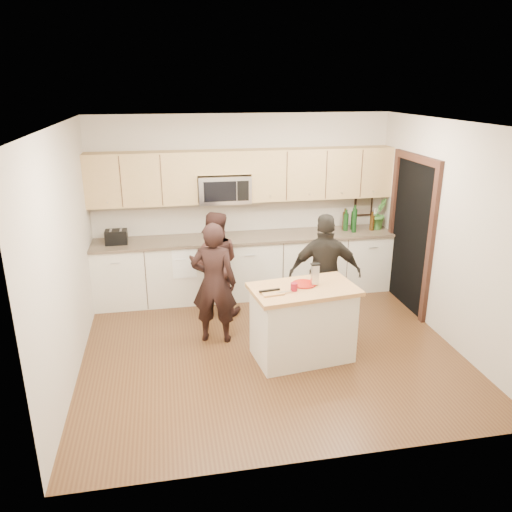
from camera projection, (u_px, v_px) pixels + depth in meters
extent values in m
plane|color=#50331B|center=(269.00, 347.00, 6.20)|extent=(4.50, 4.50, 0.00)
cube|color=#B8AD9D|center=(243.00, 205.00, 7.62)|extent=(4.50, 0.02, 2.70)
cube|color=#B8AD9D|center=(324.00, 320.00, 3.90)|extent=(4.50, 0.02, 2.70)
cube|color=#B8AD9D|center=(66.00, 256.00, 5.37)|extent=(0.02, 4.00, 2.70)
cube|color=#B8AD9D|center=(448.00, 234.00, 6.15)|extent=(0.02, 4.00, 2.70)
cube|color=white|center=(272.00, 124.00, 5.32)|extent=(4.50, 4.00, 0.02)
cube|color=beige|center=(247.00, 267.00, 7.62)|extent=(4.50, 0.62, 0.90)
cube|color=brown|center=(246.00, 238.00, 7.46)|extent=(4.50, 0.66, 0.04)
cube|color=tan|center=(142.00, 179.00, 7.05)|extent=(1.55, 0.33, 0.75)
cube|color=tan|center=(321.00, 173.00, 7.51)|extent=(2.17, 0.33, 0.75)
cube|color=tan|center=(223.00, 162.00, 7.18)|extent=(0.78, 0.33, 0.33)
cube|color=silver|center=(224.00, 189.00, 7.28)|extent=(0.76, 0.40, 0.40)
cube|color=black|center=(220.00, 192.00, 7.07)|extent=(0.47, 0.01, 0.29)
cube|color=black|center=(243.00, 191.00, 7.13)|extent=(0.17, 0.01, 0.29)
cube|color=black|center=(411.00, 236.00, 7.08)|extent=(0.02, 1.05, 2.10)
cube|color=#321B13|center=(430.00, 249.00, 6.54)|extent=(0.06, 0.10, 2.10)
cube|color=#321B13|center=(392.00, 226.00, 7.61)|extent=(0.06, 0.10, 2.10)
cube|color=#321B13|center=(418.00, 158.00, 6.72)|extent=(0.06, 1.25, 0.10)
cube|color=black|center=(363.00, 204.00, 7.96)|extent=(0.30, 0.03, 0.38)
cube|color=tan|center=(364.00, 204.00, 7.95)|extent=(0.24, 0.00, 0.32)
cube|color=white|center=(184.00, 262.00, 7.08)|extent=(0.34, 0.01, 0.48)
cube|color=white|center=(183.00, 240.00, 7.28)|extent=(0.34, 0.60, 0.01)
cube|color=beige|center=(303.00, 325.00, 5.85)|extent=(1.18, 0.78, 0.85)
cube|color=tan|center=(304.00, 289.00, 5.70)|extent=(1.28, 0.85, 0.05)
cylinder|color=#9C160E|center=(304.00, 284.00, 5.77)|extent=(0.28, 0.28, 0.02)
cube|color=silver|center=(315.00, 275.00, 5.71)|extent=(0.08, 0.06, 0.23)
cube|color=black|center=(315.00, 264.00, 5.67)|extent=(0.10, 0.06, 0.02)
cylinder|color=maroon|center=(294.00, 287.00, 5.59)|extent=(0.08, 0.08, 0.09)
cube|color=tan|center=(272.00, 293.00, 5.53)|extent=(0.26, 0.21, 0.02)
cube|color=black|center=(269.00, 290.00, 5.54)|extent=(0.25, 0.06, 0.02)
cube|color=silver|center=(284.00, 292.00, 5.52)|extent=(0.18, 0.04, 0.01)
cube|color=black|center=(116.00, 237.00, 7.09)|extent=(0.30, 0.21, 0.20)
cube|color=silver|center=(111.00, 230.00, 7.04)|extent=(0.03, 0.15, 0.00)
cube|color=silver|center=(121.00, 230.00, 7.06)|extent=(0.03, 0.15, 0.00)
cylinder|color=black|center=(346.00, 220.00, 7.70)|extent=(0.08, 0.08, 0.33)
cylinder|color=#321E09|center=(345.00, 219.00, 7.77)|extent=(0.08, 0.08, 0.33)
cylinder|color=black|center=(353.00, 219.00, 7.75)|extent=(0.07, 0.07, 0.35)
cylinder|color=#321E09|center=(372.00, 221.00, 7.73)|extent=(0.07, 0.07, 0.29)
cylinder|color=tan|center=(375.00, 217.00, 7.91)|extent=(0.08, 0.08, 0.31)
cylinder|color=black|center=(355.00, 219.00, 7.60)|extent=(0.07, 0.07, 0.42)
imported|color=#386C2B|center=(379.00, 214.00, 7.77)|extent=(0.34, 0.34, 0.49)
imported|color=black|center=(214.00, 283.00, 6.14)|extent=(0.64, 0.50, 1.55)
imported|color=black|center=(214.00, 264.00, 6.91)|extent=(0.82, 0.69, 1.48)
imported|color=black|center=(325.00, 274.00, 6.39)|extent=(0.98, 0.55, 1.58)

